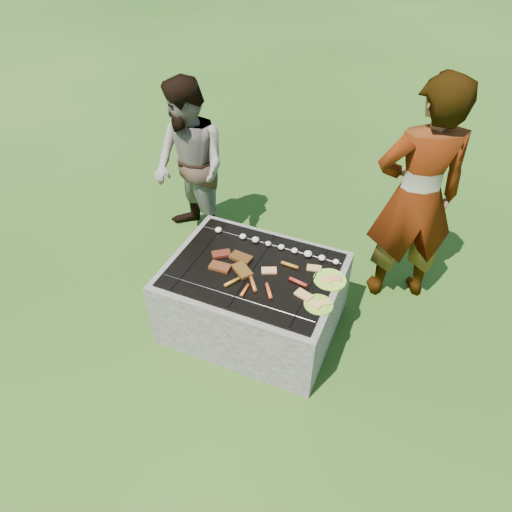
{
  "coord_description": "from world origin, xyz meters",
  "views": [
    {
      "loc": [
        1.03,
        -2.33,
        2.9
      ],
      "look_at": [
        0.0,
        0.05,
        0.7
      ],
      "focal_mm": 32.0,
      "sensor_mm": 36.0,
      "label": 1
    }
  ],
  "objects": [
    {
      "name": "mushrooms",
      "position": [
        0.08,
        0.31,
        0.63
      ],
      "size": [
        1.05,
        0.06,
        0.04
      ],
      "color": "white",
      "rests_on": "fire_pit"
    },
    {
      "name": "pork_slabs",
      "position": [
        -0.17,
        -0.01,
        0.62
      ],
      "size": [
        0.41,
        0.28,
        0.03
      ],
      "color": "maroon",
      "rests_on": "fire_pit"
    },
    {
      "name": "sausages",
      "position": [
        0.15,
        -0.1,
        0.62
      ],
      "size": [
        0.56,
        0.46,
        0.03
      ],
      "color": "#BC731F",
      "rests_on": "fire_pit"
    },
    {
      "name": "plate_near",
      "position": [
        0.56,
        -0.16,
        0.61
      ],
      "size": [
        0.23,
        0.23,
        0.03
      ],
      "color": "#B6D132",
      "rests_on": "fire_pit"
    },
    {
      "name": "fire_pit",
      "position": [
        0.0,
        0.0,
        0.28
      ],
      "size": [
        1.3,
        1.0,
        0.62
      ],
      "color": "gray",
      "rests_on": "ground"
    },
    {
      "name": "bread_on_grate",
      "position": [
        0.33,
        0.01,
        0.62
      ],
      "size": [
        0.45,
        0.4,
        0.02
      ],
      "color": "#F0BD7B",
      "rests_on": "fire_pit"
    },
    {
      "name": "plate_far",
      "position": [
        0.56,
        0.12,
        0.61
      ],
      "size": [
        0.3,
        0.3,
        0.03
      ],
      "color": "#D2FF3C",
      "rests_on": "fire_pit"
    },
    {
      "name": "cook",
      "position": [
        0.98,
        0.88,
        0.97
      ],
      "size": [
        0.84,
        0.73,
        1.94
      ],
      "primitive_type": "imported",
      "rotation": [
        0.0,
        0.0,
        3.59
      ],
      "color": "gray",
      "rests_on": "ground"
    },
    {
      "name": "lawn",
      "position": [
        0.0,
        0.0,
        0.0
      ],
      "size": [
        60.0,
        60.0,
        0.0
      ],
      "primitive_type": "plane",
      "color": "#1C4310",
      "rests_on": "ground"
    },
    {
      "name": "bystander",
      "position": [
        -1.01,
        0.85,
        0.81
      ],
      "size": [
        0.98,
        0.91,
        1.62
      ],
      "primitive_type": "imported",
      "rotation": [
        0.0,
        0.0,
        -0.49
      ],
      "color": "gray",
      "rests_on": "ground"
    }
  ]
}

